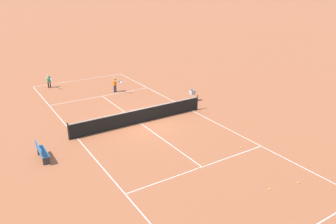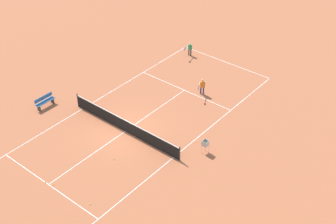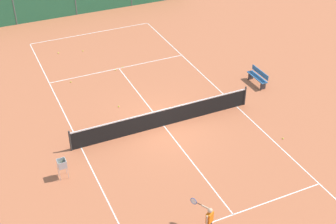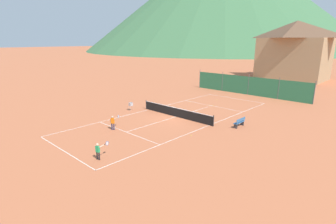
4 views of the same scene
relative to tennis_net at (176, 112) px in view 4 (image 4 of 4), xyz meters
name	(u,v)px [view 4 (image 4 of 4)]	position (x,y,z in m)	size (l,w,h in m)	color
ground_plane	(176,117)	(0.00, 0.00, -0.50)	(600.00, 600.00, 0.00)	#B7603D
court_line_markings	(176,117)	(0.00, 0.00, -0.50)	(8.25, 23.85, 0.01)	white
tennis_net	(176,112)	(0.00, 0.00, 0.00)	(9.18, 0.08, 1.06)	#2D2D2D
windscreen_fence_far	(248,86)	(0.00, 15.50, 0.81)	(17.28, 0.08, 2.90)	#2D754C
player_near_service	(98,150)	(2.94, -10.92, 0.17)	(0.38, 1.01, 1.15)	black
player_far_service	(113,122)	(-1.32, -6.78, 0.24)	(0.50, 1.07, 1.26)	#23284C
tennis_ball_near_corner	(191,135)	(4.58, -3.27, -0.47)	(0.07, 0.07, 0.07)	#CCE033
tennis_ball_alley_right	(209,98)	(-2.75, 9.81, -0.47)	(0.07, 0.07, 0.07)	#CCE033
tennis_ball_by_net_left	(213,106)	(0.24, 6.42, -0.47)	(0.07, 0.07, 0.07)	#CCE033
tennis_ball_alley_left	(181,109)	(-1.41, 2.48, -0.47)	(0.07, 0.07, 0.07)	#CCE033
tennis_ball_far_corner	(209,105)	(-0.25, 6.27, -0.47)	(0.07, 0.07, 0.07)	#CCE033
tennis_ball_mid_court	(217,100)	(-1.30, 9.47, -0.47)	(0.07, 0.07, 0.07)	#CCE033
tennis_ball_service_box	(190,102)	(-2.98, 5.97, -0.47)	(0.07, 0.07, 0.07)	#CCE033
ball_hopper	(131,105)	(-5.29, -1.61, 0.16)	(0.36, 0.36, 0.89)	#B7B7BC
courtside_bench	(240,122)	(6.34, 1.49, -0.05)	(0.36, 1.50, 0.84)	#336699
alpine_chalet	(294,49)	(-1.13, 36.14, 5.32)	(13.00, 10.00, 11.20)	tan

